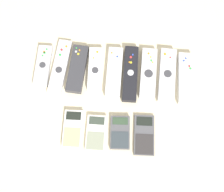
# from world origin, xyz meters

# --- Properties ---
(ground_plane) EXTENTS (3.00, 3.00, 0.00)m
(ground_plane) POSITION_xyz_m (0.00, 0.00, 0.00)
(ground_plane) COLOR beige
(remote_0) EXTENTS (0.05, 0.15, 0.02)m
(remote_0) POSITION_xyz_m (-0.26, 0.13, 0.01)
(remote_0) COLOR #B7B7BC
(remote_0) RESTS_ON ground_plane
(remote_1) EXTENTS (0.06, 0.21, 0.02)m
(remote_1) POSITION_xyz_m (-0.20, 0.13, 0.01)
(remote_1) COLOR silver
(remote_1) RESTS_ON ground_plane
(remote_2) EXTENTS (0.06, 0.18, 0.03)m
(remote_2) POSITION_xyz_m (-0.13, 0.13, 0.01)
(remote_2) COLOR #333338
(remote_2) RESTS_ON ground_plane
(remote_3) EXTENTS (0.06, 0.16, 0.03)m
(remote_3) POSITION_xyz_m (-0.07, 0.13, 0.01)
(remote_3) COLOR white
(remote_3) RESTS_ON ground_plane
(remote_4) EXTENTS (0.05, 0.19, 0.03)m
(remote_4) POSITION_xyz_m (-0.00, 0.13, 0.01)
(remote_4) COLOR silver
(remote_4) RESTS_ON ground_plane
(remote_5) EXTENTS (0.05, 0.21, 0.03)m
(remote_5) POSITION_xyz_m (0.06, 0.13, 0.01)
(remote_5) COLOR black
(remote_5) RESTS_ON ground_plane
(remote_6) EXTENTS (0.05, 0.19, 0.03)m
(remote_6) POSITION_xyz_m (0.12, 0.13, 0.01)
(remote_6) COLOR silver
(remote_6) RESTS_ON ground_plane
(remote_7) EXTENTS (0.06, 0.20, 0.03)m
(remote_7) POSITION_xyz_m (0.19, 0.13, 0.01)
(remote_7) COLOR silver
(remote_7) RESTS_ON ground_plane
(remote_8) EXTENTS (0.06, 0.19, 0.03)m
(remote_8) POSITION_xyz_m (0.25, 0.13, 0.01)
(remote_8) COLOR white
(remote_8) RESTS_ON ground_plane
(calculator_0) EXTENTS (0.07, 0.13, 0.02)m
(calculator_0) POSITION_xyz_m (-0.12, -0.09, 0.01)
(calculator_0) COLOR silver
(calculator_0) RESTS_ON ground_plane
(calculator_1) EXTENTS (0.07, 0.12, 0.02)m
(calculator_1) POSITION_xyz_m (-0.04, -0.10, 0.01)
(calculator_1) COLOR silver
(calculator_1) RESTS_ON ground_plane
(calculator_2) EXTENTS (0.07, 0.12, 0.02)m
(calculator_2) POSITION_xyz_m (0.04, -0.09, 0.01)
(calculator_2) COLOR #4C4C51
(calculator_2) RESTS_ON ground_plane
(calculator_3) EXTENTS (0.07, 0.14, 0.01)m
(calculator_3) POSITION_xyz_m (0.12, -0.09, 0.01)
(calculator_3) COLOR #4C4C51
(calculator_3) RESTS_ON ground_plane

